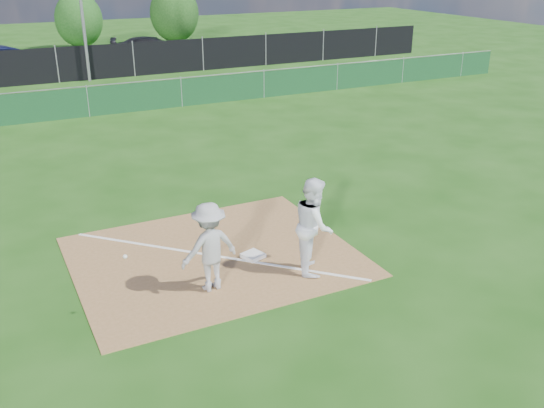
% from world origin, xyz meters
% --- Properties ---
extents(ground, '(90.00, 90.00, 0.00)m').
position_xyz_m(ground, '(0.00, 10.00, 0.00)').
color(ground, '#19460F').
rests_on(ground, ground).
extents(infield_dirt, '(6.00, 5.00, 0.02)m').
position_xyz_m(infield_dirt, '(0.00, 1.00, 0.01)').
color(infield_dirt, olive).
rests_on(infield_dirt, ground).
extents(foul_line, '(5.01, 5.01, 0.01)m').
position_xyz_m(foul_line, '(0.00, 1.00, 0.03)').
color(foul_line, white).
rests_on(foul_line, infield_dirt).
extents(green_fence, '(44.00, 0.05, 1.20)m').
position_xyz_m(green_fence, '(0.00, 15.00, 0.60)').
color(green_fence, '#0F391B').
rests_on(green_fence, ground).
extents(black_fence, '(46.00, 0.04, 1.80)m').
position_xyz_m(black_fence, '(0.00, 23.00, 0.90)').
color(black_fence, black).
rests_on(black_fence, ground).
extents(parking_lot, '(46.00, 9.00, 0.01)m').
position_xyz_m(parking_lot, '(0.00, 28.00, 0.01)').
color(parking_lot, black).
rests_on(parking_lot, ground).
extents(light_pole, '(0.16, 0.16, 8.00)m').
position_xyz_m(light_pole, '(1.50, 22.70, 4.00)').
color(light_pole, slate).
rests_on(light_pole, ground).
extents(first_base, '(0.52, 0.52, 0.09)m').
position_xyz_m(first_base, '(0.74, 0.56, 0.06)').
color(first_base, white).
rests_on(first_base, infield_dirt).
extents(play_at_first, '(2.36, 0.82, 1.82)m').
position_xyz_m(play_at_first, '(-0.56, -0.27, 0.93)').
color(play_at_first, '#B0AFB2').
rests_on(play_at_first, infield_dirt).
extents(runner, '(1.12, 1.23, 2.05)m').
position_xyz_m(runner, '(1.67, -0.47, 1.03)').
color(runner, white).
rests_on(runner, ground).
extents(car_mid, '(4.74, 2.85, 1.48)m').
position_xyz_m(car_mid, '(-2.07, 27.22, 0.75)').
color(car_mid, black).
rests_on(car_mid, parking_lot).
extents(car_right, '(5.43, 3.26, 1.47)m').
position_xyz_m(car_right, '(6.35, 27.41, 0.75)').
color(car_right, black).
rests_on(car_right, parking_lot).
extents(tree_mid, '(3.24, 3.24, 3.85)m').
position_xyz_m(tree_mid, '(3.34, 34.96, 1.98)').
color(tree_mid, '#382316').
rests_on(tree_mid, ground).
extents(tree_right, '(3.56, 3.56, 4.22)m').
position_xyz_m(tree_right, '(10.12, 34.47, 2.17)').
color(tree_right, '#382316').
rests_on(tree_right, ground).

